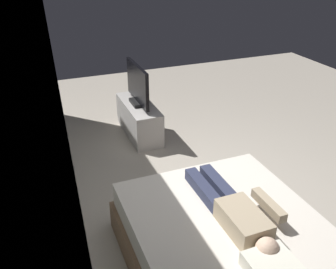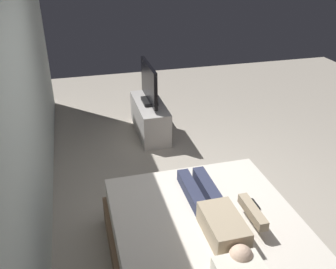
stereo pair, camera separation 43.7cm
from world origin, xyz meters
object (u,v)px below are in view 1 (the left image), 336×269
Objects in this scene: remote at (265,197)px; tv at (138,86)px; bed at (228,248)px; person at (236,212)px; tv_stand at (139,119)px.

tv is at bearing 8.16° from remote.
bed is 1.52× the size of person.
remote is (0.15, -0.40, -0.07)m from person.
tv reaches higher than bed.
bed is 2.82m from tv_stand.
tv reaches higher than tv_stand.
bed is 2.18× the size of tv.
person is (0.03, -0.06, 0.36)m from bed.
remote reaches higher than bed.
person reaches higher than bed.
bed is 0.58m from remote.
tv reaches higher than remote.
tv_stand is (2.64, 0.38, -0.30)m from remote.
remote is at bearing -69.53° from person.
tv is at bearing -1.81° from bed.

